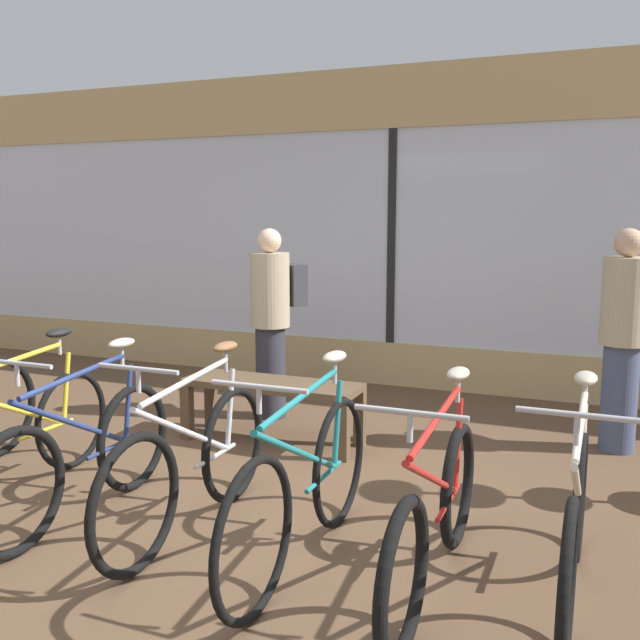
{
  "coord_description": "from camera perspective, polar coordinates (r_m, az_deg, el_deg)",
  "views": [
    {
      "loc": [
        2.1,
        -3.46,
        1.79
      ],
      "look_at": [
        0.0,
        1.6,
        0.95
      ],
      "focal_mm": 40.0,
      "sensor_mm": 36.0,
      "label": 1
    }
  ],
  "objects": [
    {
      "name": "bicycle_center_right",
      "position": [
        3.7,
        -1.3,
        -13.2
      ],
      "size": [
        0.46,
        1.78,
        1.05
      ],
      "color": "black",
      "rests_on": "ground_plane"
    },
    {
      "name": "display_bench",
      "position": [
        5.56,
        -3.87,
        -5.8
      ],
      "size": [
        1.4,
        0.44,
        0.49
      ],
      "color": "brown",
      "rests_on": "ground_plane"
    },
    {
      "name": "customer_by_window",
      "position": [
        6.16,
        -3.85,
        0.25
      ],
      "size": [
        0.52,
        0.56,
        1.65
      ],
      "color": "#2D2D38",
      "rests_on": "ground_plane"
    },
    {
      "name": "bicycle_right",
      "position": [
        3.5,
        9.22,
        -15.28
      ],
      "size": [
        0.46,
        1.73,
        1.02
      ],
      "color": "black",
      "rests_on": "ground_plane"
    },
    {
      "name": "ground_plane",
      "position": [
        4.42,
        -8.27,
        -15.25
      ],
      "size": [
        24.0,
        24.0,
        0.0
      ],
      "primitive_type": "plane",
      "color": "brown"
    },
    {
      "name": "bicycle_center",
      "position": [
        4.1,
        -10.25,
        -11.29
      ],
      "size": [
        0.46,
        1.7,
        1.04
      ],
      "color": "black",
      "rests_on": "ground_plane"
    },
    {
      "name": "bicycle_far_right",
      "position": [
        3.55,
        19.73,
        -15.09
      ],
      "size": [
        0.46,
        1.67,
        1.03
      ],
      "color": "black",
      "rests_on": "ground_plane"
    },
    {
      "name": "customer_near_rack",
      "position": [
        5.73,
        23.18,
        -0.94
      ],
      "size": [
        0.47,
        0.56,
        1.67
      ],
      "color": "#424C6B",
      "rests_on": "ground_plane"
    },
    {
      "name": "bicycle_center_left",
      "position": [
        4.44,
        -18.49,
        -10.22
      ],
      "size": [
        0.46,
        1.68,
        1.03
      ],
      "color": "black",
      "rests_on": "ground_plane"
    },
    {
      "name": "shop_back_wall",
      "position": [
        7.28,
        5.81,
        7.46
      ],
      "size": [
        12.0,
        0.08,
        3.2
      ],
      "color": "tan",
      "rests_on": "ground_plane"
    },
    {
      "name": "bicycle_left",
      "position": [
        4.95,
        -23.23,
        -8.42
      ],
      "size": [
        0.46,
        1.75,
        1.03
      ],
      "color": "black",
      "rests_on": "ground_plane"
    }
  ]
}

